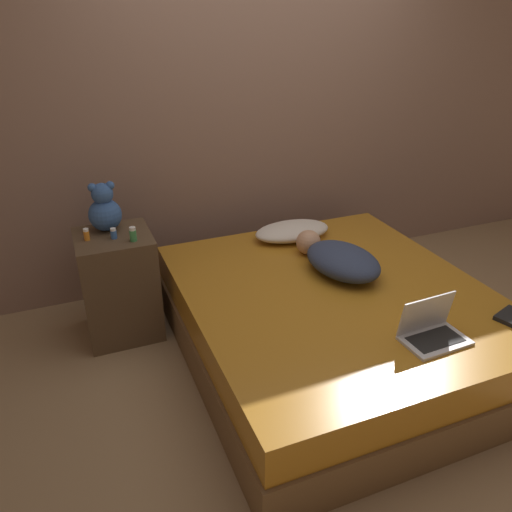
{
  "coord_description": "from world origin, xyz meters",
  "views": [
    {
      "loc": [
        -1.39,
        -2.19,
        1.96
      ],
      "look_at": [
        -0.41,
        0.25,
        0.64
      ],
      "focal_mm": 35.0,
      "sensor_mm": 36.0,
      "label": 1
    }
  ],
  "objects_px": {
    "laptop": "(432,330)",
    "teddy_bear": "(104,210)",
    "person_lying": "(339,259)",
    "bottle_green": "(133,234)",
    "pillow": "(292,231)",
    "bottle_orange": "(86,234)",
    "bottle_blue": "(114,234)"
  },
  "relations": [
    {
      "from": "laptop",
      "to": "teddy_bear",
      "type": "relative_size",
      "value": 1.07
    },
    {
      "from": "person_lying",
      "to": "bottle_green",
      "type": "distance_m",
      "value": 1.27
    },
    {
      "from": "pillow",
      "to": "bottle_orange",
      "type": "relative_size",
      "value": 7.5
    },
    {
      "from": "teddy_bear",
      "to": "laptop",
      "type": "bearing_deg",
      "value": -46.14
    },
    {
      "from": "laptop",
      "to": "bottle_blue",
      "type": "height_order",
      "value": "bottle_blue"
    },
    {
      "from": "pillow",
      "to": "laptop",
      "type": "relative_size",
      "value": 1.67
    },
    {
      "from": "person_lying",
      "to": "laptop",
      "type": "distance_m",
      "value": 0.81
    },
    {
      "from": "bottle_orange",
      "to": "bottle_blue",
      "type": "height_order",
      "value": "bottle_orange"
    },
    {
      "from": "person_lying",
      "to": "bottle_green",
      "type": "xyz_separation_m",
      "value": [
        -1.19,
        0.4,
        0.2
      ]
    },
    {
      "from": "teddy_bear",
      "to": "bottle_orange",
      "type": "relative_size",
      "value": 4.18
    },
    {
      "from": "teddy_bear",
      "to": "bottle_green",
      "type": "height_order",
      "value": "teddy_bear"
    },
    {
      "from": "bottle_orange",
      "to": "teddy_bear",
      "type": "bearing_deg",
      "value": 40.64
    },
    {
      "from": "pillow",
      "to": "teddy_bear",
      "type": "distance_m",
      "value": 1.3
    },
    {
      "from": "teddy_bear",
      "to": "bottle_orange",
      "type": "bearing_deg",
      "value": -139.36
    },
    {
      "from": "bottle_green",
      "to": "bottle_blue",
      "type": "xyz_separation_m",
      "value": [
        -0.1,
        0.08,
        -0.01
      ]
    },
    {
      "from": "person_lying",
      "to": "bottle_blue",
      "type": "xyz_separation_m",
      "value": [
        -1.29,
        0.48,
        0.19
      ]
    },
    {
      "from": "laptop",
      "to": "bottle_orange",
      "type": "relative_size",
      "value": 4.48
    },
    {
      "from": "laptop",
      "to": "teddy_bear",
      "type": "height_order",
      "value": "teddy_bear"
    },
    {
      "from": "pillow",
      "to": "bottle_green",
      "type": "xyz_separation_m",
      "value": [
        -1.13,
        -0.15,
        0.23
      ]
    },
    {
      "from": "person_lying",
      "to": "laptop",
      "type": "bearing_deg",
      "value": -97.07
    },
    {
      "from": "laptop",
      "to": "bottle_green",
      "type": "relative_size",
      "value": 3.74
    },
    {
      "from": "bottle_green",
      "to": "bottle_blue",
      "type": "relative_size",
      "value": 1.36
    },
    {
      "from": "pillow",
      "to": "teddy_bear",
      "type": "relative_size",
      "value": 1.79
    },
    {
      "from": "bottle_blue",
      "to": "teddy_bear",
      "type": "bearing_deg",
      "value": 98.47
    },
    {
      "from": "teddy_bear",
      "to": "pillow",
      "type": "bearing_deg",
      "value": -3.39
    },
    {
      "from": "pillow",
      "to": "person_lying",
      "type": "distance_m",
      "value": 0.56
    },
    {
      "from": "person_lying",
      "to": "teddy_bear",
      "type": "height_order",
      "value": "teddy_bear"
    },
    {
      "from": "person_lying",
      "to": "pillow",
      "type": "bearing_deg",
      "value": 84.11
    },
    {
      "from": "teddy_bear",
      "to": "bottle_blue",
      "type": "height_order",
      "value": "teddy_bear"
    },
    {
      "from": "teddy_bear",
      "to": "person_lying",
      "type": "bearing_deg",
      "value": -25.64
    },
    {
      "from": "bottle_orange",
      "to": "laptop",
      "type": "bearing_deg",
      "value": -41.21
    },
    {
      "from": "pillow",
      "to": "person_lying",
      "type": "height_order",
      "value": "person_lying"
    }
  ]
}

